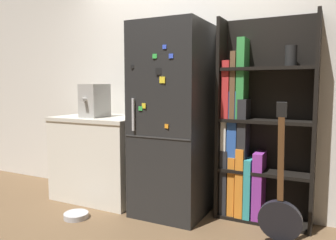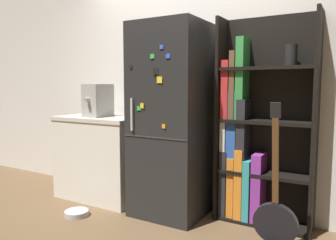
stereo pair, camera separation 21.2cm
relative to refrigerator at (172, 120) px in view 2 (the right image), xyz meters
name	(u,v)px [view 2 (the right image)]	position (x,y,z in m)	size (l,w,h in m)	color
ground_plane	(165,216)	(0.00, -0.13, -0.93)	(16.00, 16.00, 0.00)	brown
wall_back	(188,83)	(0.00, 0.34, 0.37)	(8.00, 0.05, 2.60)	silver
refrigerator	(172,120)	(0.00, 0.00, 0.00)	(0.67, 0.66, 1.86)	black
bookshelf	(253,136)	(0.74, 0.21, -0.12)	(0.86, 0.28, 1.89)	black
kitchen_counter	(103,157)	(-0.91, 0.02, -0.46)	(0.99, 0.62, 0.93)	silver
espresso_machine	(98,100)	(-0.93, -0.02, 0.18)	(0.21, 0.36, 0.36)	#A5A39E
guitar	(275,231)	(1.07, -0.30, -0.76)	(0.33, 0.30, 1.15)	black
pet_bowl	(77,213)	(-0.76, -0.55, -0.90)	(0.23, 0.23, 0.05)	#B7B7BC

